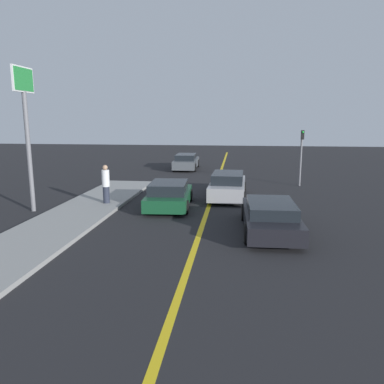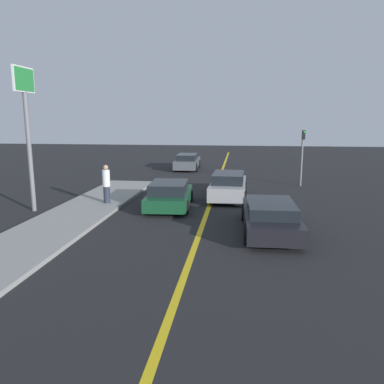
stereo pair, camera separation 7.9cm
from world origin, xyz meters
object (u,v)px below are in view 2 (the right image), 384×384
at_px(roadside_sign, 26,110).
at_px(car_far_distant, 170,195).
at_px(car_ahead_center, 270,217).
at_px(pedestrian_far_standing, 106,184).
at_px(car_parked_left_lot, 228,186).
at_px(car_oncoming_far, 187,162).
at_px(traffic_light, 302,151).

bearing_deg(roadside_sign, car_far_distant, 14.12).
xyz_separation_m(car_ahead_center, pedestrian_far_standing, (-7.42, 3.33, 0.47)).
relative_size(car_ahead_center, car_parked_left_lot, 1.04).
bearing_deg(roadside_sign, car_oncoming_far, 71.86).
height_order(car_ahead_center, traffic_light, traffic_light).
xyz_separation_m(pedestrian_far_standing, roadside_sign, (-2.94, -1.38, 3.39)).
distance_m(car_far_distant, roadside_sign, 7.27).
relative_size(car_far_distant, traffic_light, 1.26).
relative_size(car_parked_left_lot, roadside_sign, 0.73).
bearing_deg(pedestrian_far_standing, traffic_light, 33.54).
bearing_deg(car_parked_left_lot, car_oncoming_far, 110.25).
bearing_deg(car_oncoming_far, car_far_distant, -86.72).
xyz_separation_m(car_parked_left_lot, pedestrian_far_standing, (-5.70, -2.59, 0.41)).
bearing_deg(car_far_distant, car_parked_left_lot, 39.42).
bearing_deg(roadside_sign, traffic_light, 31.77).
xyz_separation_m(car_oncoming_far, traffic_light, (8.06, -6.97, 1.53)).
xyz_separation_m(car_ahead_center, car_oncoming_far, (-5.45, 16.94, 0.03)).
relative_size(car_ahead_center, car_far_distant, 1.10).
relative_size(car_parked_left_lot, traffic_light, 1.34).
relative_size(car_far_distant, pedestrian_far_standing, 2.36).
height_order(traffic_light, roadside_sign, roadside_sign).
relative_size(car_far_distant, car_oncoming_far, 0.93).
bearing_deg(car_far_distant, car_oncoming_far, 91.12).
bearing_deg(car_oncoming_far, traffic_light, -42.02).
bearing_deg(traffic_light, car_oncoming_far, 139.17).
bearing_deg(car_oncoming_far, pedestrian_far_standing, -99.44).
distance_m(car_parked_left_lot, traffic_light, 6.13).
distance_m(car_ahead_center, pedestrian_far_standing, 8.15).
height_order(car_oncoming_far, pedestrian_far_standing, pedestrian_far_standing).
bearing_deg(car_ahead_center, pedestrian_far_standing, 154.62).
xyz_separation_m(car_oncoming_far, roadside_sign, (-4.91, -15.00, 3.84)).
relative_size(car_ahead_center, car_oncoming_far, 1.03).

